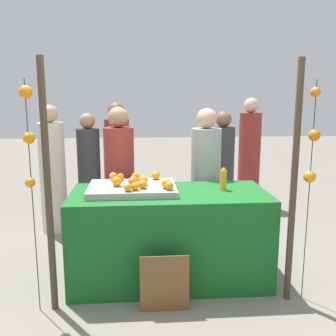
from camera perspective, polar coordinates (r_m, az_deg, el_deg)
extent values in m
plane|color=gray|center=(3.93, 0.18, -15.89)|extent=(24.00, 24.00, 0.00)
cube|color=#196023|center=(3.75, 0.18, -9.98)|extent=(1.84, 0.84, 0.87)
cube|color=#9EA0A5|center=(3.64, -5.30, -3.04)|extent=(0.81, 0.59, 0.06)
sphere|color=orange|center=(3.41, -5.95, -2.83)|extent=(0.08, 0.08, 0.08)
sphere|color=orange|center=(3.50, -0.25, -2.28)|extent=(0.09, 0.09, 0.09)
sphere|color=orange|center=(3.61, -3.72, -1.90)|extent=(0.09, 0.09, 0.09)
sphere|color=orange|center=(3.44, -4.86, -2.71)|extent=(0.07, 0.07, 0.07)
sphere|color=orange|center=(3.86, -1.82, -1.11)|extent=(0.08, 0.08, 0.08)
sphere|color=orange|center=(3.71, -5.13, -1.69)|extent=(0.07, 0.07, 0.07)
sphere|color=orange|center=(3.84, -7.02, -1.29)|extent=(0.07, 0.07, 0.07)
sphere|color=orange|center=(3.87, -8.08, -1.21)|extent=(0.08, 0.08, 0.08)
sphere|color=orange|center=(3.44, 0.19, -2.63)|extent=(0.08, 0.08, 0.08)
sphere|color=orange|center=(3.61, -5.30, -2.02)|extent=(0.08, 0.08, 0.08)
sphere|color=orange|center=(3.50, -3.76, -2.41)|extent=(0.08, 0.08, 0.08)
sphere|color=orange|center=(3.61, -7.56, -1.97)|extent=(0.09, 0.09, 0.09)
sphere|color=orange|center=(3.84, -4.81, -1.22)|extent=(0.08, 0.08, 0.08)
cylinder|color=orange|center=(3.71, 8.15, -1.77)|extent=(0.06, 0.06, 0.19)
cylinder|color=yellow|center=(3.69, 8.19, -0.17)|extent=(0.03, 0.03, 0.02)
cube|color=brown|center=(3.30, -0.51, -16.81)|extent=(0.41, 0.01, 0.50)
cube|color=black|center=(3.32, -0.53, -16.70)|extent=(0.38, 0.02, 0.47)
cylinder|color=maroon|center=(4.31, -7.12, -3.46)|extent=(0.33, 0.33, 1.41)
sphere|color=#A87A59|center=(4.18, -7.39, 7.45)|extent=(0.22, 0.22, 0.22)
cylinder|color=#99999E|center=(4.33, 5.53, -3.45)|extent=(0.32, 0.32, 1.40)
sphere|color=tan|center=(4.20, 5.74, 7.30)|extent=(0.22, 0.22, 0.22)
cylinder|color=#333338|center=(5.23, 7.97, -1.32)|extent=(0.31, 0.31, 1.34)
sphere|color=brown|center=(5.12, 8.21, 7.15)|extent=(0.21, 0.21, 0.21)
cylinder|color=#333338|center=(5.33, -11.51, -1.33)|extent=(0.30, 0.30, 1.31)
sphere|color=#A87A59|center=(5.23, -11.83, 6.82)|extent=(0.20, 0.20, 0.20)
cylinder|color=maroon|center=(5.33, -7.41, -0.54)|extent=(0.33, 0.33, 1.43)
sphere|color=brown|center=(5.23, -7.63, 8.39)|extent=(0.22, 0.22, 0.22)
cylinder|color=maroon|center=(6.23, 11.86, 1.19)|extent=(0.34, 0.34, 1.47)
sphere|color=beige|center=(6.15, 12.18, 9.03)|extent=(0.23, 0.23, 0.23)
cylinder|color=beige|center=(5.16, -16.61, -1.42)|extent=(0.33, 0.33, 1.41)
sphere|color=tan|center=(5.05, -17.12, 7.67)|extent=(0.22, 0.22, 0.22)
cylinder|color=#473828|center=(3.20, -17.29, -3.04)|extent=(0.06, 0.06, 2.05)
cylinder|color=#473828|center=(3.38, 18.05, -2.38)|extent=(0.06, 0.06, 2.05)
cylinder|color=#2D4C23|center=(3.23, -19.34, -4.59)|extent=(0.01, 0.01, 1.89)
sphere|color=orange|center=(3.11, -20.29, 10.49)|extent=(0.10, 0.10, 0.10)
sphere|color=orange|center=(3.15, -19.82, 4.19)|extent=(0.09, 0.09, 0.09)
sphere|color=orange|center=(3.19, -19.68, -2.01)|extent=(0.08, 0.08, 0.08)
cylinder|color=#2D4C23|center=(3.45, 20.05, -3.69)|extent=(0.01, 0.01, 1.89)
sphere|color=orange|center=(3.35, 20.93, 10.44)|extent=(0.08, 0.08, 0.08)
sphere|color=orange|center=(3.36, 20.78, 4.53)|extent=(0.10, 0.10, 0.10)
sphere|color=orange|center=(3.42, 20.17, -1.20)|extent=(0.10, 0.10, 0.10)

